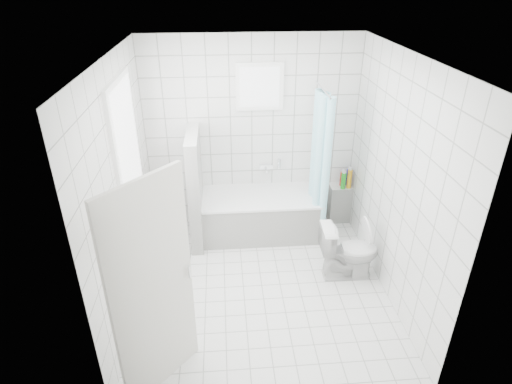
{
  "coord_description": "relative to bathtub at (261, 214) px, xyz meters",
  "views": [
    {
      "loc": [
        -0.38,
        -3.87,
        3.29
      ],
      "look_at": [
        -0.04,
        0.35,
        1.05
      ],
      "focal_mm": 30.0,
      "sensor_mm": 36.0,
      "label": 1
    }
  ],
  "objects": [
    {
      "name": "ground",
      "position": [
        -0.09,
        -1.12,
        -0.29
      ],
      "size": [
        3.0,
        3.0,
        0.0
      ],
      "primitive_type": "plane",
      "color": "white",
      "rests_on": "ground"
    },
    {
      "name": "ceiling",
      "position": [
        -0.09,
        -1.12,
        2.31
      ],
      "size": [
        3.0,
        3.0,
        0.0
      ],
      "primitive_type": "plane",
      "rotation": [
        3.14,
        0.0,
        0.0
      ],
      "color": "white",
      "rests_on": "ground"
    },
    {
      "name": "wall_back",
      "position": [
        -0.09,
        0.38,
        1.01
      ],
      "size": [
        2.8,
        0.02,
        2.6
      ],
      "primitive_type": "cube",
      "color": "white",
      "rests_on": "ground"
    },
    {
      "name": "wall_front",
      "position": [
        -0.09,
        -2.62,
        1.01
      ],
      "size": [
        2.8,
        0.02,
        2.6
      ],
      "primitive_type": "cube",
      "color": "white",
      "rests_on": "ground"
    },
    {
      "name": "wall_left",
      "position": [
        -1.49,
        -1.12,
        1.01
      ],
      "size": [
        0.02,
        3.0,
        2.6
      ],
      "primitive_type": "cube",
      "color": "white",
      "rests_on": "ground"
    },
    {
      "name": "wall_right",
      "position": [
        1.31,
        -1.12,
        1.01
      ],
      "size": [
        0.02,
        3.0,
        2.6
      ],
      "primitive_type": "cube",
      "color": "white",
      "rests_on": "ground"
    },
    {
      "name": "window_left",
      "position": [
        -1.44,
        -0.82,
        1.31
      ],
      "size": [
        0.01,
        0.9,
        1.4
      ],
      "primitive_type": "cube",
      "color": "white",
      "rests_on": "wall_left"
    },
    {
      "name": "window_back",
      "position": [
        0.01,
        0.33,
        1.66
      ],
      "size": [
        0.5,
        0.01,
        0.5
      ],
      "primitive_type": "cube",
      "color": "white",
      "rests_on": "wall_back"
    },
    {
      "name": "window_sill",
      "position": [
        -1.4,
        -0.82,
        0.57
      ],
      "size": [
        0.18,
        1.02,
        0.08
      ],
      "primitive_type": "cube",
      "color": "white",
      "rests_on": "wall_left"
    },
    {
      "name": "door",
      "position": [
        -1.07,
        -2.31,
        0.71
      ],
      "size": [
        0.56,
        0.62,
        2.0
      ],
      "primitive_type": "cube",
      "rotation": [
        0.0,
        0.0,
        -0.73
      ],
      "color": "silver",
      "rests_on": "ground"
    },
    {
      "name": "bathtub",
      "position": [
        0.0,
        0.0,
        0.0
      ],
      "size": [
        1.58,
        0.77,
        0.58
      ],
      "color": "white",
      "rests_on": "ground"
    },
    {
      "name": "partition_wall",
      "position": [
        -0.85,
        -0.05,
        0.46
      ],
      "size": [
        0.15,
        0.85,
        1.5
      ],
      "primitive_type": "cube",
      "color": "white",
      "rests_on": "ground"
    },
    {
      "name": "tiled_ledge",
      "position": [
        1.21,
        0.25,
        -0.02
      ],
      "size": [
        0.4,
        0.24,
        0.55
      ],
      "primitive_type": "cube",
      "color": "white",
      "rests_on": "ground"
    },
    {
      "name": "toilet",
      "position": [
        0.94,
        -1.01,
        0.06
      ],
      "size": [
        0.69,
        0.41,
        0.69
      ],
      "primitive_type": "imported",
      "rotation": [
        0.0,
        0.0,
        1.54
      ],
      "color": "white",
      "rests_on": "ground"
    },
    {
      "name": "curtain_rod",
      "position": [
        0.73,
        -0.02,
        1.71
      ],
      "size": [
        0.02,
        0.8,
        0.02
      ],
      "primitive_type": "cylinder",
      "rotation": [
        1.57,
        0.0,
        0.0
      ],
      "color": "silver",
      "rests_on": "wall_back"
    },
    {
      "name": "shower_curtain",
      "position": [
        0.73,
        -0.16,
        0.81
      ],
      "size": [
        0.14,
        0.48,
        1.78
      ],
      "primitive_type": null,
      "color": "#50D7ED",
      "rests_on": "curtain_rod"
    },
    {
      "name": "tub_faucet",
      "position": [
        0.1,
        0.33,
        0.56
      ],
      "size": [
        0.18,
        0.06,
        0.06
      ],
      "primitive_type": "cube",
      "color": "silver",
      "rests_on": "wall_back"
    },
    {
      "name": "sill_bottles",
      "position": [
        -1.39,
        -0.85,
        0.74
      ],
      "size": [
        0.18,
        0.75,
        0.32
      ],
      "color": "#36CFF4",
      "rests_on": "window_sill"
    },
    {
      "name": "ledge_bottles",
      "position": [
        1.21,
        0.23,
        0.38
      ],
      "size": [
        0.17,
        0.17,
        0.27
      ],
      "color": "#171CB9",
      "rests_on": "tiled_ledge"
    }
  ]
}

